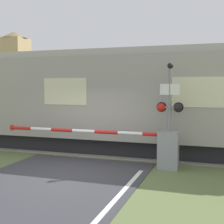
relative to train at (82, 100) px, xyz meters
name	(u,v)px	position (x,y,z in m)	size (l,w,h in m)	color
ground_plane	(66,175)	(1.18, -3.79, -1.95)	(80.00, 80.00, 0.00)	#5B6B3D
track_bed	(110,149)	(1.18, 0.00, -1.92)	(36.00, 3.20, 0.13)	gray
train	(82,100)	(0.00, 0.00, 0.00)	(16.72, 2.98, 3.80)	black
crossing_barrier	(151,146)	(3.30, -2.27, -1.29)	(5.90, 0.44, 1.13)	gray
signal_post	(170,109)	(3.82, -2.15, -0.13)	(0.81, 0.26, 3.18)	gray
distant_building	(15,69)	(-17.80, 20.51, 2.66)	(3.09, 3.09, 9.06)	tan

